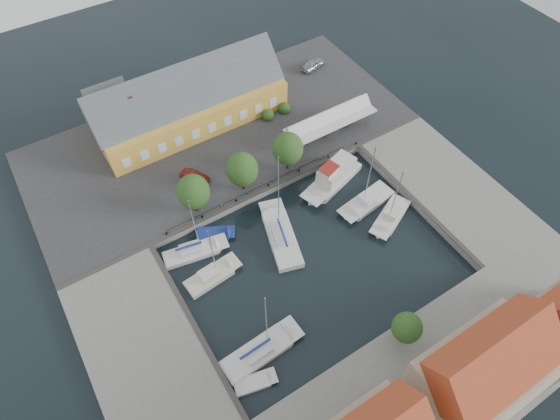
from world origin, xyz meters
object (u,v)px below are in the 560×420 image
(center_sailboat, at_px, (281,236))
(tent_canopy, at_px, (331,120))
(launch_nw, at_px, (215,234))
(trawler, at_px, (333,178))
(launch_sw, at_px, (255,383))
(warehouse, at_px, (185,103))
(car_silver, at_px, (313,64))
(car_red, at_px, (195,176))
(west_boat_b, at_px, (212,276))
(west_boat_a, at_px, (194,252))
(east_boat_a, at_px, (367,202))
(east_boat_b, at_px, (390,217))
(west_boat_d, at_px, (260,351))

(center_sailboat, bearing_deg, tent_canopy, 36.01)
(tent_canopy, xyz_separation_m, launch_nw, (-22.60, -6.49, -3.59))
(trawler, relative_size, launch_sw, 2.22)
(trawler, distance_m, launch_nw, 18.04)
(warehouse, height_order, car_silver, warehouse)
(car_red, xyz_separation_m, center_sailboat, (5.24, -13.84, -1.30))
(warehouse, height_order, west_boat_b, warehouse)
(warehouse, xyz_separation_m, west_boat_a, (-9.46, -21.49, -4.16))
(west_boat_b, xyz_separation_m, launch_nw, (3.16, 5.35, -0.17))
(warehouse, xyz_separation_m, tent_canopy, (16.60, -13.86, -0.74))
(east_boat_a, relative_size, west_boat_b, 1.21)
(launch_nw, bearing_deg, trawler, -2.79)
(car_red, height_order, east_boat_b, east_boat_b)
(tent_canopy, distance_m, car_red, 21.14)
(tent_canopy, bearing_deg, car_red, 173.30)
(trawler, xyz_separation_m, launch_nw, (-18.00, 0.88, -0.93))
(center_sailboat, xyz_separation_m, west_boat_d, (-9.85, -11.47, -0.09))
(west_boat_b, relative_size, launch_sw, 2.07)
(tent_canopy, xyz_separation_m, trawler, (-4.60, -7.36, -2.67))
(car_red, relative_size, east_boat_a, 0.33)
(car_red, relative_size, west_boat_a, 0.37)
(warehouse, bearing_deg, trawler, -60.51)
(west_boat_d, distance_m, launch_sw, 3.35)
(west_boat_d, bearing_deg, warehouse, 76.35)
(west_boat_b, xyz_separation_m, launch_sw, (-1.94, -13.54, -0.17))
(car_red, distance_m, west_boat_b, 15.16)
(west_boat_b, distance_m, launch_nw, 6.21)
(warehouse, xyz_separation_m, west_boat_d, (-8.91, -36.71, -4.16))
(east_boat_a, distance_m, west_boat_b, 22.91)
(tent_canopy, distance_m, west_boat_a, 27.37)
(tent_canopy, height_order, west_boat_b, west_boat_b)
(west_boat_b, bearing_deg, launch_nw, 59.40)
(car_silver, distance_m, east_boat_a, 29.04)
(trawler, distance_m, east_boat_b, 9.50)
(tent_canopy, relative_size, car_red, 3.49)
(east_boat_b, bearing_deg, warehouse, 116.07)
(tent_canopy, bearing_deg, west_boat_b, -155.33)
(warehouse, bearing_deg, west_boat_a, -113.77)
(car_silver, relative_size, west_boat_a, 0.41)
(west_boat_a, xyz_separation_m, launch_sw, (-1.64, -17.74, -0.18))
(tent_canopy, height_order, west_boat_d, west_boat_d)
(center_sailboat, distance_m, east_boat_b, 14.75)
(tent_canopy, distance_m, center_sailboat, 19.64)
(tent_canopy, relative_size, east_boat_a, 1.16)
(trawler, bearing_deg, tent_canopy, 58.02)
(east_boat_a, bearing_deg, car_red, 139.71)
(trawler, bearing_deg, center_sailboat, -160.03)
(warehouse, relative_size, west_boat_a, 2.62)
(car_red, distance_m, launch_nw, 9.24)
(car_silver, xyz_separation_m, launch_nw, (-29.55, -20.94, -1.68))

